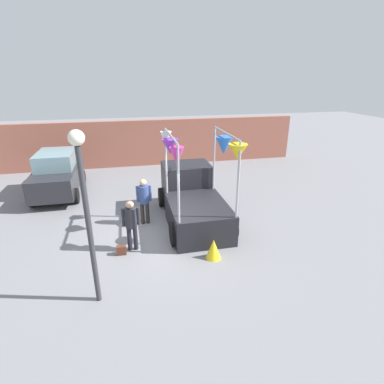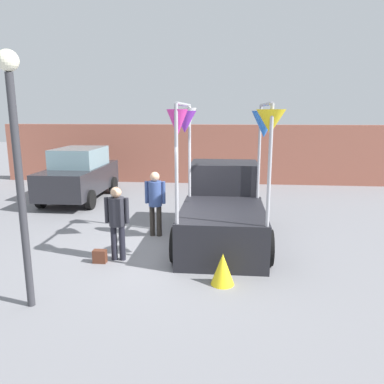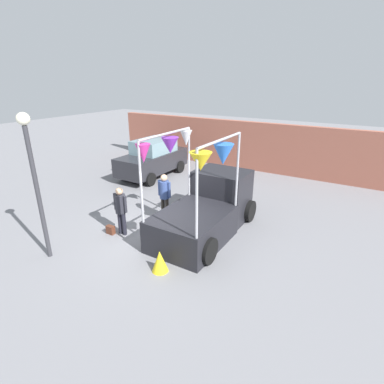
% 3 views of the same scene
% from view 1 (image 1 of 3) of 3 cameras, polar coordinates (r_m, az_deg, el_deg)
% --- Properties ---
extents(ground_plane, '(60.00, 60.00, 0.00)m').
position_cam_1_polar(ground_plane, '(10.02, -4.87, -8.53)').
color(ground_plane, slate).
extents(vendor_truck, '(2.43, 4.16, 3.33)m').
position_cam_1_polar(vendor_truck, '(10.89, -0.04, -0.74)').
color(vendor_truck, black).
rests_on(vendor_truck, ground).
extents(parked_car, '(1.88, 4.00, 1.88)m').
position_cam_1_polar(parked_car, '(14.44, -24.21, 3.26)').
color(parked_car, '#26262B').
rests_on(parked_car, ground).
extents(person_customer, '(0.53, 0.34, 1.62)m').
position_cam_1_polar(person_customer, '(9.05, -11.53, -5.42)').
color(person_customer, black).
rests_on(person_customer, ground).
extents(person_vendor, '(0.53, 0.34, 1.67)m').
position_cam_1_polar(person_vendor, '(10.56, -9.12, -0.99)').
color(person_vendor, '#2D2823').
rests_on(person_vendor, ground).
extents(handbag, '(0.28, 0.16, 0.28)m').
position_cam_1_polar(handbag, '(9.28, -13.30, -10.73)').
color(handbag, '#592D1E').
rests_on(handbag, ground).
extents(street_lamp, '(0.32, 0.32, 4.03)m').
position_cam_1_polar(street_lamp, '(6.56, -19.73, -1.09)').
color(street_lamp, '#333338').
rests_on(street_lamp, ground).
extents(brick_boundary_wall, '(18.00, 0.36, 2.60)m').
position_cam_1_polar(brick_boundary_wall, '(17.74, -8.97, 9.21)').
color(brick_boundary_wall, '#9E5947').
rests_on(brick_boundary_wall, ground).
extents(folded_kite_bundle_sunflower, '(0.60, 0.60, 0.60)m').
position_cam_1_polar(folded_kite_bundle_sunflower, '(8.82, 4.11, -10.77)').
color(folded_kite_bundle_sunflower, yellow).
rests_on(folded_kite_bundle_sunflower, ground).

